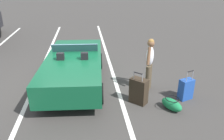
{
  "coord_description": "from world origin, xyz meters",
  "views": [
    {
      "loc": [
        -6.71,
        -0.41,
        3.35
      ],
      "look_at": [
        -0.74,
        -1.15,
        0.75
      ],
      "focal_mm": 35.2,
      "sensor_mm": 36.0,
      "label": 1
    }
  ],
  "objects_px": {
    "convertible_car": "(75,65)",
    "traveler_person": "(150,62)",
    "suitcase_medium_bright": "(186,89)",
    "duffel_bag": "(172,104)",
    "suitcase_large_black": "(139,91)"
  },
  "relations": [
    {
      "from": "suitcase_medium_bright",
      "to": "duffel_bag",
      "type": "height_order",
      "value": "suitcase_medium_bright"
    },
    {
      "from": "suitcase_medium_bright",
      "to": "traveler_person",
      "type": "height_order",
      "value": "traveler_person"
    },
    {
      "from": "duffel_bag",
      "to": "traveler_person",
      "type": "height_order",
      "value": "traveler_person"
    },
    {
      "from": "suitcase_large_black",
      "to": "traveler_person",
      "type": "bearing_deg",
      "value": 10.82
    },
    {
      "from": "convertible_car",
      "to": "suitcase_medium_bright",
      "type": "bearing_deg",
      "value": -112.7
    },
    {
      "from": "convertible_car",
      "to": "traveler_person",
      "type": "xyz_separation_m",
      "value": [
        -0.89,
        -2.3,
        0.34
      ]
    },
    {
      "from": "convertible_car",
      "to": "suitcase_large_black",
      "type": "height_order",
      "value": "convertible_car"
    },
    {
      "from": "suitcase_large_black",
      "to": "traveler_person",
      "type": "relative_size",
      "value": 0.58
    },
    {
      "from": "duffel_bag",
      "to": "suitcase_large_black",
      "type": "bearing_deg",
      "value": 60.46
    },
    {
      "from": "traveler_person",
      "to": "suitcase_medium_bright",
      "type": "bearing_deg",
      "value": 169.94
    },
    {
      "from": "convertible_car",
      "to": "suitcase_large_black",
      "type": "bearing_deg",
      "value": -128.38
    },
    {
      "from": "convertible_car",
      "to": "duffel_bag",
      "type": "xyz_separation_m",
      "value": [
        -2.1,
        -2.62,
        -0.43
      ]
    },
    {
      "from": "suitcase_large_black",
      "to": "duffel_bag",
      "type": "bearing_deg",
      "value": -75.68
    },
    {
      "from": "suitcase_medium_bright",
      "to": "convertible_car",
      "type": "bearing_deg",
      "value": 43.38
    },
    {
      "from": "suitcase_large_black",
      "to": "suitcase_medium_bright",
      "type": "distance_m",
      "value": 1.41
    }
  ]
}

